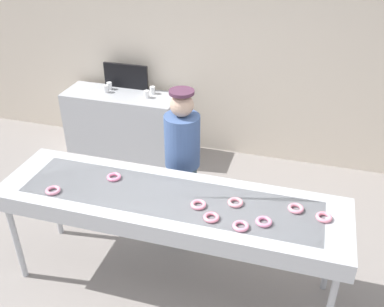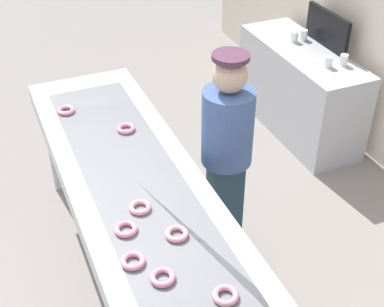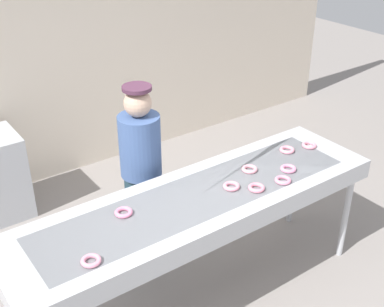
{
  "view_description": "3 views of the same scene",
  "coord_description": "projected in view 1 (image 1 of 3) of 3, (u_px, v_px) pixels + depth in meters",
  "views": [
    {
      "loc": [
        0.99,
        -2.72,
        3.13
      ],
      "look_at": [
        0.08,
        0.39,
        1.2
      ],
      "focal_mm": 40.44,
      "sensor_mm": 36.0,
      "label": 1
    },
    {
      "loc": [
        2.51,
        -0.69,
        3.02
      ],
      "look_at": [
        0.06,
        0.35,
        1.13
      ],
      "focal_mm": 50.67,
      "sensor_mm": 36.0,
      "label": 2
    },
    {
      "loc": [
        -1.85,
        -2.5,
        3.04
      ],
      "look_at": [
        0.17,
        0.32,
        1.15
      ],
      "focal_mm": 47.45,
      "sensor_mm": 36.0,
      "label": 3
    }
  ],
  "objects": [
    {
      "name": "strawberry_donut_1",
      "position": [
        235.0,
        202.0,
        3.49
      ],
      "size": [
        0.16,
        0.16,
        0.03
      ],
      "primitive_type": "torus",
      "rotation": [
        0.0,
        0.0,
        2.84
      ],
      "color": "pink",
      "rests_on": "fryer_conveyor"
    },
    {
      "name": "ground_plane",
      "position": [
        172.0,
        281.0,
        4.09
      ],
      "size": [
        16.0,
        16.0,
        0.0
      ],
      "primitive_type": "plane",
      "color": "gray"
    },
    {
      "name": "strawberry_donut_2",
      "position": [
        198.0,
        205.0,
        3.46
      ],
      "size": [
        0.17,
        0.17,
        0.03
      ],
      "primitive_type": "torus",
      "rotation": [
        0.0,
        0.0,
        0.55
      ],
      "color": "pink",
      "rests_on": "fryer_conveyor"
    },
    {
      "name": "strawberry_donut_5",
      "position": [
        211.0,
        217.0,
        3.33
      ],
      "size": [
        0.14,
        0.14,
        0.03
      ],
      "primitive_type": "torus",
      "rotation": [
        0.0,
        0.0,
        0.16
      ],
      "color": "pink",
      "rests_on": "fryer_conveyor"
    },
    {
      "name": "strawberry_donut_4",
      "position": [
        114.0,
        177.0,
        3.8
      ],
      "size": [
        0.13,
        0.13,
        0.03
      ],
      "primitive_type": "torus",
      "rotation": [
        0.0,
        0.0,
        3.13
      ],
      "color": "pink",
      "rests_on": "fryer_conveyor"
    },
    {
      "name": "prep_counter",
      "position": [
        123.0,
        123.0,
        5.97
      ],
      "size": [
        1.54,
        0.56,
        0.87
      ],
      "primitive_type": "cube",
      "color": "#B7BABF",
      "rests_on": "ground"
    },
    {
      "name": "strawberry_donut_8",
      "position": [
        53.0,
        190.0,
        3.63
      ],
      "size": [
        0.16,
        0.16,
        0.03
      ],
      "primitive_type": "torus",
      "rotation": [
        0.0,
        0.0,
        1.93
      ],
      "color": "pink",
      "rests_on": "fryer_conveyor"
    },
    {
      "name": "strawberry_donut_6",
      "position": [
        264.0,
        222.0,
        3.28
      ],
      "size": [
        0.16,
        0.16,
        0.03
      ],
      "primitive_type": "torus",
      "rotation": [
        0.0,
        0.0,
        2.77
      ],
      "color": "pink",
      "rests_on": "fryer_conveyor"
    },
    {
      "name": "back_wall",
      "position": [
        234.0,
        51.0,
        5.49
      ],
      "size": [
        8.0,
        0.12,
        2.88
      ],
      "primitive_type": "cube",
      "color": "beige",
      "rests_on": "ground"
    },
    {
      "name": "strawberry_donut_3",
      "position": [
        241.0,
        226.0,
        3.24
      ],
      "size": [
        0.13,
        0.13,
        0.03
      ],
      "primitive_type": "torus",
      "rotation": [
        0.0,
        0.0,
        1.55
      ],
      "color": "pink",
      "rests_on": "fryer_conveyor"
    },
    {
      "name": "strawberry_donut_0",
      "position": [
        296.0,
        208.0,
        3.42
      ],
      "size": [
        0.17,
        0.17,
        0.03
      ],
      "primitive_type": "torus",
      "rotation": [
        0.0,
        0.0,
        2.67
      ],
      "color": "pink",
      "rests_on": "fryer_conveyor"
    },
    {
      "name": "paper_cup_2",
      "position": [
        106.0,
        89.0,
        5.78
      ],
      "size": [
        0.07,
        0.07,
        0.1
      ],
      "primitive_type": "cylinder",
      "color": "white",
      "rests_on": "prep_counter"
    },
    {
      "name": "paper_cup_3",
      "position": [
        147.0,
        94.0,
        5.62
      ],
      "size": [
        0.07,
        0.07,
        0.1
      ],
      "primitive_type": "cylinder",
      "color": "white",
      "rests_on": "prep_counter"
    },
    {
      "name": "strawberry_donut_7",
      "position": [
        324.0,
        217.0,
        3.33
      ],
      "size": [
        0.18,
        0.18,
        0.03
      ],
      "primitive_type": "torus",
      "rotation": [
        0.0,
        0.0,
        2.25
      ],
      "color": "pink",
      "rests_on": "fryer_conveyor"
    },
    {
      "name": "paper_cup_1",
      "position": [
        109.0,
        86.0,
        5.87
      ],
      "size": [
        0.07,
        0.07,
        0.1
      ],
      "primitive_type": "cylinder",
      "color": "white",
      "rests_on": "prep_counter"
    },
    {
      "name": "fryer_conveyor",
      "position": [
        169.0,
        204.0,
        3.62
      ],
      "size": [
        2.95,
        0.8,
        0.99
      ],
      "color": "#B7BABF",
      "rests_on": "ground"
    },
    {
      "name": "paper_cup_0",
      "position": [
        152.0,
        90.0,
        5.74
      ],
      "size": [
        0.07,
        0.07,
        0.1
      ],
      "primitive_type": "cylinder",
      "color": "white",
      "rests_on": "prep_counter"
    },
    {
      "name": "menu_display",
      "position": [
        126.0,
        76.0,
        5.85
      ],
      "size": [
        0.63,
        0.04,
        0.34
      ],
      "primitive_type": "cube",
      "color": "black",
      "rests_on": "prep_counter"
    },
    {
      "name": "worker_baker",
      "position": [
        182.0,
        159.0,
        4.17
      ],
      "size": [
        0.34,
        0.34,
        1.66
      ],
      "rotation": [
        0.0,
        0.0,
        2.87
      ],
      "color": "#1E3743",
      "rests_on": "ground"
    }
  ]
}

